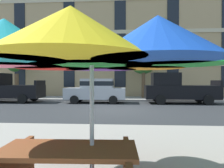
# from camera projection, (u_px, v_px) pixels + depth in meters

# --- Properties ---
(ground_plane) EXTENTS (120.00, 120.00, 0.00)m
(ground_plane) POSITION_uv_depth(u_px,v_px,m) (115.00, 110.00, 11.94)
(ground_plane) COLOR #2D3033
(sidewalk_far) EXTENTS (56.00, 3.60, 0.12)m
(sidewalk_far) POSITION_uv_depth(u_px,v_px,m) (119.00, 99.00, 18.73)
(sidewalk_far) COLOR gray
(sidewalk_far) RESTS_ON ground
(apartment_building) EXTENTS (45.60, 12.08, 19.20)m
(apartment_building) POSITION_uv_depth(u_px,v_px,m) (122.00, 17.00, 26.73)
(apartment_building) COLOR tan
(apartment_building) RESTS_ON ground
(pickup_black) EXTENTS (5.10, 2.12, 2.20)m
(pickup_black) POSITION_uv_depth(u_px,v_px,m) (5.00, 89.00, 16.21)
(pickup_black) COLOR black
(pickup_black) RESTS_ON ground
(sedan_silver) EXTENTS (4.40, 1.98, 1.78)m
(sedan_silver) POSITION_uv_depth(u_px,v_px,m) (96.00, 90.00, 15.73)
(sedan_silver) COLOR #A8AAB2
(sedan_silver) RESTS_ON ground
(pickup_black_midblock) EXTENTS (5.10, 2.12, 2.20)m
(pickup_black_midblock) POSITION_uv_depth(u_px,v_px,m) (178.00, 89.00, 15.32)
(pickup_black_midblock) COLOR black
(pickup_black_midblock) RESTS_ON ground
(street_tree_left) EXTENTS (1.74, 1.79, 4.26)m
(street_tree_left) POSITION_uv_depth(u_px,v_px,m) (15.00, 63.00, 19.98)
(street_tree_left) COLOR brown
(street_tree_left) RESTS_ON ground
(street_tree_middle) EXTENTS (2.59, 2.74, 4.82)m
(street_tree_middle) POSITION_uv_depth(u_px,v_px,m) (144.00, 60.00, 18.99)
(street_tree_middle) COLOR brown
(street_tree_middle) RESTS_ON ground
(patio_umbrella) EXTENTS (3.53, 3.53, 2.38)m
(patio_umbrella) POSITION_uv_depth(u_px,v_px,m) (92.00, 49.00, 2.92)
(patio_umbrella) COLOR silver
(patio_umbrella) RESTS_ON ground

